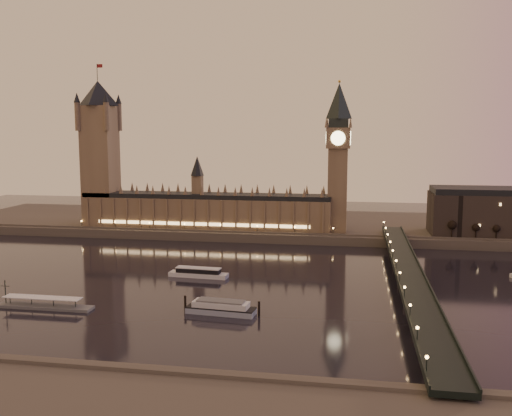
{
  "coord_description": "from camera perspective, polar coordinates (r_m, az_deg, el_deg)",
  "views": [
    {
      "loc": [
        65.37,
        -274.72,
        74.69
      ],
      "look_at": [
        11.71,
        35.0,
        33.02
      ],
      "focal_mm": 40.0,
      "sensor_mm": 36.0,
      "label": 1
    }
  ],
  "objects": [
    {
      "name": "bare_tree_0",
      "position": [
        393.75,
        19.08,
        -1.74
      ],
      "size": [
        5.25,
        5.25,
        10.67
      ],
      "color": "black",
      "rests_on": "ground"
    },
    {
      "name": "pontoon_pier",
      "position": [
        263.9,
        -20.41,
        -9.1
      ],
      "size": [
        42.61,
        7.1,
        11.36
      ],
      "color": "#595B5E",
      "rests_on": "ground"
    },
    {
      "name": "bare_tree_1",
      "position": [
        396.08,
        20.94,
        -1.78
      ],
      "size": [
        5.25,
        5.25,
        10.67
      ],
      "color": "black",
      "rests_on": "ground"
    },
    {
      "name": "cruise_boat_a",
      "position": [
        300.13,
        -5.77,
        -6.47
      ],
      "size": [
        31.58,
        8.88,
        4.99
      ],
      "rotation": [
        0.0,
        0.0,
        -0.07
      ],
      "color": "silver",
      "rests_on": "ground"
    },
    {
      "name": "victoria_tower",
      "position": [
        437.08,
        -15.36,
        6.12
      ],
      "size": [
        31.68,
        31.68,
        118.0
      ],
      "color": "brown",
      "rests_on": "ground"
    },
    {
      "name": "ground",
      "position": [
        292.1,
        -3.46,
        -7.28
      ],
      "size": [
        700.0,
        700.0,
        0.0
      ],
      "primitive_type": "plane",
      "color": "black",
      "rests_on": "ground"
    },
    {
      "name": "big_ben",
      "position": [
        396.02,
        8.22,
        5.92
      ],
      "size": [
        17.68,
        17.68,
        104.0
      ],
      "color": "brown",
      "rests_on": "ground"
    },
    {
      "name": "moored_barge",
      "position": [
        240.6,
        -3.53,
        -9.9
      ],
      "size": [
        33.24,
        10.6,
        6.12
      ],
      "rotation": [
        0.0,
        0.0,
        -0.09
      ],
      "color": "#8996AE",
      "rests_on": "ground"
    },
    {
      "name": "far_embankment",
      "position": [
        446.93,
        5.16,
        -1.71
      ],
      "size": [
        560.0,
        130.0,
        6.0
      ],
      "primitive_type": "cube",
      "color": "#423D35",
      "rests_on": "ground"
    },
    {
      "name": "palace_of_westminster",
      "position": [
        412.95,
        -5.06,
        0.15
      ],
      "size": [
        180.0,
        26.62,
        52.0
      ],
      "color": "brown",
      "rests_on": "ground"
    },
    {
      "name": "bare_tree_2",
      "position": [
        398.84,
        22.79,
        -1.81
      ],
      "size": [
        5.25,
        5.25,
        10.67
      ],
      "color": "black",
      "rests_on": "ground"
    },
    {
      "name": "westminster_bridge",
      "position": [
        284.51,
        14.92,
        -6.78
      ],
      "size": [
        13.2,
        260.0,
        15.3
      ],
      "color": "black",
      "rests_on": "ground"
    }
  ]
}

